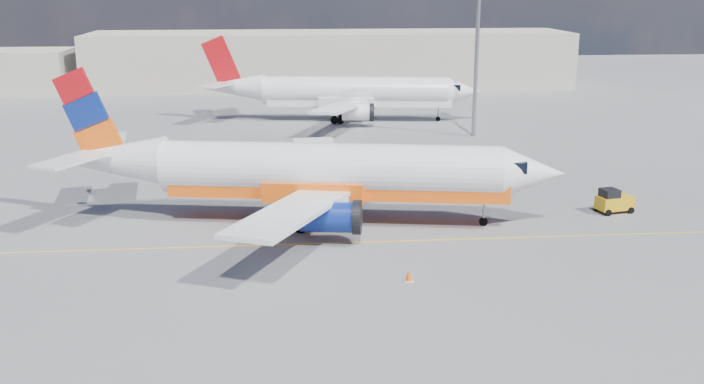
{
  "coord_description": "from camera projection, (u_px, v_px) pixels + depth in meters",
  "views": [
    {
      "loc": [
        -2.59,
        -41.85,
        15.41
      ],
      "look_at": [
        1.42,
        1.85,
        3.5
      ],
      "focal_mm": 40.0,
      "sensor_mm": 36.0,
      "label": 1
    }
  ],
  "objects": [
    {
      "name": "floodlight_mast",
      "position": [
        478.0,
        19.0,
        76.77
      ],
      "size": [
        1.43,
        1.43,
        19.56
      ],
      "color": "#92929A",
      "rests_on": "ground"
    },
    {
      "name": "taxi_line",
      "position": [
        327.0,
        243.0,
        47.36
      ],
      "size": [
        70.0,
        0.15,
        0.01
      ],
      "primitive_type": "cube",
      "color": "yellow",
      "rests_on": "ground"
    },
    {
      "name": "ground",
      "position": [
        330.0,
        260.0,
        44.48
      ],
      "size": [
        240.0,
        240.0,
        0.0
      ],
      "primitive_type": "plane",
      "color": "#5B5B60",
      "rests_on": "ground"
    },
    {
      "name": "terminal_main",
      "position": [
        331.0,
        59.0,
        115.95
      ],
      "size": [
        70.0,
        14.0,
        8.0
      ],
      "primitive_type": "cube",
      "color": "beige",
      "rests_on": "ground"
    },
    {
      "name": "traffic_cone",
      "position": [
        409.0,
        276.0,
        41.34
      ],
      "size": [
        0.46,
        0.46,
        0.64
      ],
      "color": "white",
      "rests_on": "ground"
    },
    {
      "name": "gse_tug",
      "position": [
        614.0,
        201.0,
        53.49
      ],
      "size": [
        2.59,
        1.92,
        1.68
      ],
      "rotation": [
        0.0,
        0.0,
        0.22
      ],
      "color": "black",
      "rests_on": "ground"
    },
    {
      "name": "second_jet",
      "position": [
        346.0,
        93.0,
        87.89
      ],
      "size": [
        31.33,
        24.52,
        9.48
      ],
      "rotation": [
        0.0,
        0.0,
        -0.13
      ],
      "color": "white",
      "rests_on": "ground"
    },
    {
      "name": "main_jet",
      "position": [
        314.0,
        172.0,
        50.78
      ],
      "size": [
        33.36,
        25.88,
        10.07
      ],
      "rotation": [
        0.0,
        0.0,
        -0.18
      ],
      "color": "white",
      "rests_on": "ground"
    }
  ]
}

